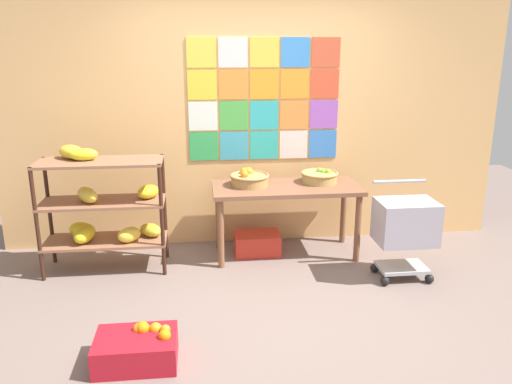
{
  "coord_description": "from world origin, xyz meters",
  "views": [
    {
      "loc": [
        -0.56,
        -3.56,
        2.04
      ],
      "look_at": [
        -0.09,
        0.67,
        0.8
      ],
      "focal_mm": 36.31,
      "sensor_mm": 36.0,
      "label": 1
    }
  ],
  "objects_px": {
    "banana_shelf_unit": "(103,204)",
    "display_table": "(286,195)",
    "fruit_basket_centre": "(320,177)",
    "orange_crate_foreground": "(137,348)",
    "produce_crate_under_table": "(257,243)",
    "shopping_cart": "(405,225)",
    "fruit_basket_back_left": "(249,179)"
  },
  "relations": [
    {
      "from": "banana_shelf_unit",
      "to": "fruit_basket_back_left",
      "type": "distance_m",
      "value": 1.38
    },
    {
      "from": "produce_crate_under_table",
      "to": "orange_crate_foreground",
      "type": "height_order",
      "value": "orange_crate_foreground"
    },
    {
      "from": "banana_shelf_unit",
      "to": "fruit_basket_centre",
      "type": "xyz_separation_m",
      "value": [
        2.05,
        0.24,
        0.14
      ]
    },
    {
      "from": "banana_shelf_unit",
      "to": "shopping_cart",
      "type": "xyz_separation_m",
      "value": [
        2.65,
        -0.51,
        -0.12
      ]
    },
    {
      "from": "fruit_basket_centre",
      "to": "display_table",
      "type": "bearing_deg",
      "value": -164.47
    },
    {
      "from": "banana_shelf_unit",
      "to": "orange_crate_foreground",
      "type": "height_order",
      "value": "banana_shelf_unit"
    },
    {
      "from": "display_table",
      "to": "fruit_basket_back_left",
      "type": "xyz_separation_m",
      "value": [
        -0.35,
        0.07,
        0.16
      ]
    },
    {
      "from": "fruit_basket_centre",
      "to": "shopping_cart",
      "type": "xyz_separation_m",
      "value": [
        0.6,
        -0.74,
        -0.26
      ]
    },
    {
      "from": "produce_crate_under_table",
      "to": "shopping_cart",
      "type": "height_order",
      "value": "shopping_cart"
    },
    {
      "from": "orange_crate_foreground",
      "to": "produce_crate_under_table",
      "type": "bearing_deg",
      "value": 60.27
    },
    {
      "from": "display_table",
      "to": "shopping_cart",
      "type": "distance_m",
      "value": 1.15
    },
    {
      "from": "shopping_cart",
      "to": "fruit_basket_back_left",
      "type": "bearing_deg",
      "value": 148.21
    },
    {
      "from": "display_table",
      "to": "produce_crate_under_table",
      "type": "bearing_deg",
      "value": 171.16
    },
    {
      "from": "shopping_cart",
      "to": "fruit_basket_centre",
      "type": "bearing_deg",
      "value": 125.89
    },
    {
      "from": "banana_shelf_unit",
      "to": "display_table",
      "type": "xyz_separation_m",
      "value": [
        1.71,
        0.14,
        -0.01
      ]
    },
    {
      "from": "display_table",
      "to": "orange_crate_foreground",
      "type": "distance_m",
      "value": 2.17
    },
    {
      "from": "fruit_basket_back_left",
      "to": "shopping_cart",
      "type": "distance_m",
      "value": 1.51
    },
    {
      "from": "banana_shelf_unit",
      "to": "produce_crate_under_table",
      "type": "distance_m",
      "value": 1.53
    },
    {
      "from": "produce_crate_under_table",
      "to": "orange_crate_foreground",
      "type": "distance_m",
      "value": 1.99
    },
    {
      "from": "fruit_basket_back_left",
      "to": "fruit_basket_centre",
      "type": "distance_m",
      "value": 0.7
    },
    {
      "from": "orange_crate_foreground",
      "to": "banana_shelf_unit",
      "type": "bearing_deg",
      "value": 105.87
    },
    {
      "from": "fruit_basket_back_left",
      "to": "orange_crate_foreground",
      "type": "height_order",
      "value": "fruit_basket_back_left"
    },
    {
      "from": "orange_crate_foreground",
      "to": "shopping_cart",
      "type": "relative_size",
      "value": 0.62
    },
    {
      "from": "display_table",
      "to": "fruit_basket_centre",
      "type": "bearing_deg",
      "value": 15.53
    },
    {
      "from": "display_table",
      "to": "fruit_basket_back_left",
      "type": "height_order",
      "value": "fruit_basket_back_left"
    },
    {
      "from": "fruit_basket_back_left",
      "to": "orange_crate_foreground",
      "type": "relative_size",
      "value": 0.71
    },
    {
      "from": "fruit_basket_centre",
      "to": "orange_crate_foreground",
      "type": "xyz_separation_m",
      "value": [
        -1.61,
        -1.78,
        -0.66
      ]
    },
    {
      "from": "banana_shelf_unit",
      "to": "fruit_basket_back_left",
      "type": "relative_size",
      "value": 3.05
    },
    {
      "from": "banana_shelf_unit",
      "to": "shopping_cart",
      "type": "bearing_deg",
      "value": -10.82
    },
    {
      "from": "produce_crate_under_table",
      "to": "shopping_cart",
      "type": "relative_size",
      "value": 0.52
    },
    {
      "from": "fruit_basket_back_left",
      "to": "produce_crate_under_table",
      "type": "relative_size",
      "value": 0.85
    },
    {
      "from": "produce_crate_under_table",
      "to": "banana_shelf_unit",
      "type": "bearing_deg",
      "value": -172.68
    }
  ]
}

